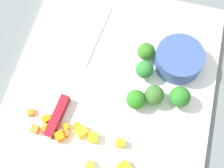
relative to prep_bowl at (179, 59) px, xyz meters
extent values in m
plane|color=slate|center=(0.08, -0.11, -0.03)|extent=(4.00, 4.00, 0.00)
cube|color=white|center=(0.08, -0.11, -0.03)|extent=(0.46, 0.38, 0.01)
cylinder|color=#375291|center=(0.00, 0.00, 0.00)|extent=(0.09, 0.09, 0.04)
cube|color=silver|center=(-0.02, -0.17, -0.02)|extent=(0.15, 0.04, 0.00)
cube|color=maroon|center=(0.16, -0.19, -0.01)|extent=(0.08, 0.02, 0.02)
cube|color=orange|center=(0.17, -0.20, -0.01)|extent=(0.01, 0.02, 0.01)
cube|color=orange|center=(0.20, -0.18, -0.01)|extent=(0.02, 0.02, 0.02)
cube|color=orange|center=(0.18, -0.17, -0.01)|extent=(0.02, 0.01, 0.01)
cube|color=orange|center=(0.17, -0.16, -0.01)|extent=(0.01, 0.01, 0.01)
cube|color=orange|center=(0.17, -0.24, -0.01)|extent=(0.02, 0.02, 0.01)
cube|color=orange|center=(0.18, -0.19, -0.01)|extent=(0.02, 0.01, 0.01)
cube|color=orange|center=(0.20, -0.19, -0.01)|extent=(0.02, 0.02, 0.01)
cube|color=orange|center=(0.19, -0.21, -0.01)|extent=(0.02, 0.02, 0.01)
cube|color=orange|center=(0.19, -0.17, -0.01)|extent=(0.01, 0.01, 0.01)
cube|color=orange|center=(0.20, -0.22, -0.01)|extent=(0.01, 0.01, 0.01)
cube|color=orange|center=(0.17, -0.21, -0.01)|extent=(0.02, 0.02, 0.01)
cube|color=yellow|center=(0.18, -0.14, -0.01)|extent=(0.03, 0.03, 0.02)
cube|color=yellow|center=(0.18, -0.12, -0.01)|extent=(0.02, 0.02, 0.02)
cube|color=yellow|center=(0.22, -0.06, -0.01)|extent=(0.03, 0.03, 0.02)
cube|color=yellow|center=(0.23, -0.11, -0.01)|extent=(0.02, 0.02, 0.01)
cube|color=yellow|center=(0.18, -0.07, -0.01)|extent=(0.02, 0.02, 0.02)
cylinder|color=#91C15B|center=(0.09, -0.03, -0.01)|extent=(0.01, 0.01, 0.01)
sphere|color=#366727|center=(0.09, -0.03, 0.00)|extent=(0.04, 0.04, 0.04)
cylinder|color=#97B155|center=(0.07, 0.01, -0.01)|extent=(0.01, 0.01, 0.01)
sphere|color=#297424|center=(0.07, 0.01, 0.00)|extent=(0.04, 0.04, 0.04)
cylinder|color=#91BE55|center=(0.00, -0.06, -0.02)|extent=(0.01, 0.01, 0.01)
sphere|color=#306E1E|center=(0.00, -0.06, 0.00)|extent=(0.03, 0.03, 0.03)
cylinder|color=#8FAD57|center=(0.10, -0.06, -0.01)|extent=(0.01, 0.01, 0.01)
sphere|color=#2A7A1D|center=(0.10, -0.06, 0.00)|extent=(0.04, 0.04, 0.04)
cylinder|color=#8AC160|center=(0.04, -0.06, -0.01)|extent=(0.01, 0.01, 0.02)
sphere|color=#2A7631|center=(0.04, -0.06, 0.01)|extent=(0.03, 0.03, 0.03)
camera|label=1|loc=(0.31, -0.05, 0.55)|focal=51.56mm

